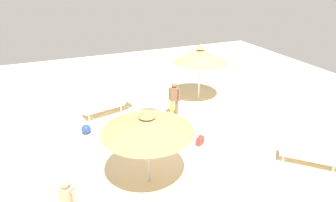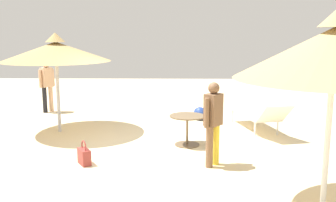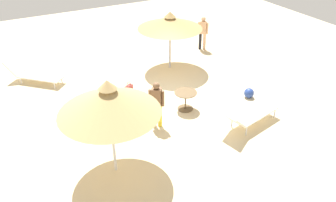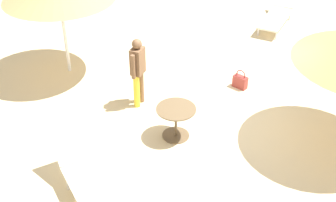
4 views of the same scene
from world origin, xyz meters
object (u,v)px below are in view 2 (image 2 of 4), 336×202
lounge_chair_near_right (259,114)px  person_standing_far_left (47,83)px  parasol_umbrella_center (56,51)px  side_table_round (187,125)px  handbag (84,156)px  parasol_umbrella_edge (334,53)px  beach_ball (200,113)px  person_standing_far_right (213,119)px

lounge_chair_near_right → person_standing_far_left: (-2.11, -5.83, 0.45)m
parasol_umbrella_center → side_table_round: bearing=70.8°
person_standing_far_left → handbag: (4.56, 2.17, -0.72)m
parasol_umbrella_edge → person_standing_far_left: parasol_umbrella_edge is taller
handbag → side_table_round: bearing=123.3°
parasol_umbrella_center → handbag: bearing=26.4°
person_standing_far_left → beach_ball: size_ratio=4.32×
person_standing_far_left → beach_ball: (0.95, 4.48, -0.70)m
person_standing_far_left → beach_ball: 4.64m
lounge_chair_near_right → person_standing_far_left: 6.22m
person_standing_far_right → handbag: (-0.02, -2.32, -0.70)m
handbag → side_table_round: (-1.25, 1.90, 0.29)m
person_standing_far_right → parasol_umbrella_center: bearing=-124.0°
beach_ball → side_table_round: bearing=-10.0°
parasol_umbrella_center → beach_ball: (-1.30, 3.46, -1.75)m
beach_ball → handbag: bearing=-32.7°
person_standing_far_left → handbag: bearing=25.4°
person_standing_far_right → handbag: size_ratio=3.36×
lounge_chair_near_right → handbag: lounge_chair_near_right is taller
person_standing_far_right → side_table_round: size_ratio=2.02×
parasol_umbrella_center → parasol_umbrella_edge: bearing=48.6°
parasol_umbrella_edge → beach_ball: size_ratio=7.41×
handbag → side_table_round: 2.29m
person_standing_far_right → beach_ball: size_ratio=4.24×
parasol_umbrella_center → lounge_chair_near_right: (-0.14, 4.81, -1.50)m
parasol_umbrella_edge → lounge_chair_near_right: parasol_umbrella_edge is taller
handbag → beach_ball: size_ratio=1.26×
person_standing_far_right → side_table_round: 1.40m
parasol_umbrella_edge → beach_ball: (-5.48, -1.27, -1.94)m
person_standing_far_left → beach_ball: bearing=78.1°
parasol_umbrella_edge → person_standing_far_right: size_ratio=1.75×
parasol_umbrella_center → beach_ball: 4.09m
lounge_chair_near_right → beach_ball: lounge_chair_near_right is taller
parasol_umbrella_edge → parasol_umbrella_center: 6.31m
side_table_round → handbag: bearing=-56.7°
parasol_umbrella_center → beach_ball: bearing=110.6°
parasol_umbrella_edge → person_standing_far_left: bearing=-138.1°
parasol_umbrella_center → beach_ball: parasol_umbrella_center is taller
lounge_chair_near_right → person_standing_far_left: size_ratio=1.49×
parasol_umbrella_edge → beach_ball: 5.95m
parasol_umbrella_center → person_standing_far_left: bearing=-155.6°
person_standing_far_right → handbag: person_standing_far_right is taller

